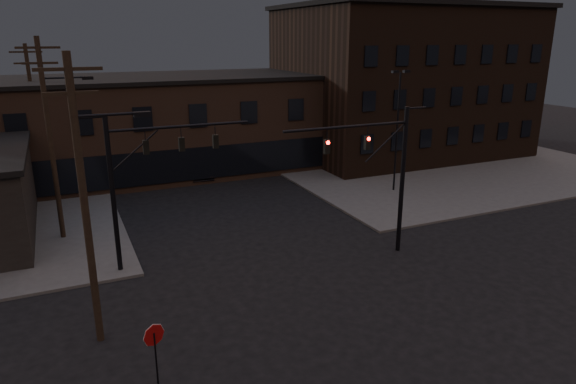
# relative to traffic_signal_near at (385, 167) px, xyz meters

# --- Properties ---
(ground) EXTENTS (140.00, 140.00, 0.00)m
(ground) POSITION_rel_traffic_signal_near_xyz_m (-5.36, -4.50, -4.93)
(ground) COLOR black
(ground) RESTS_ON ground
(sidewalk_ne) EXTENTS (30.00, 30.00, 0.15)m
(sidewalk_ne) POSITION_rel_traffic_signal_near_xyz_m (16.64, 17.50, -4.86)
(sidewalk_ne) COLOR #474744
(sidewalk_ne) RESTS_ON ground
(building_row) EXTENTS (40.00, 12.00, 8.00)m
(building_row) POSITION_rel_traffic_signal_near_xyz_m (-5.36, 23.50, -0.93)
(building_row) COLOR #4E3629
(building_row) RESTS_ON ground
(building_right) EXTENTS (22.00, 16.00, 14.00)m
(building_right) POSITION_rel_traffic_signal_near_xyz_m (16.64, 21.50, 2.07)
(building_right) COLOR black
(building_right) RESTS_ON ground
(traffic_signal_near) EXTENTS (7.12, 0.24, 8.00)m
(traffic_signal_near) POSITION_rel_traffic_signal_near_xyz_m (0.00, 0.00, 0.00)
(traffic_signal_near) COLOR black
(traffic_signal_near) RESTS_ON ground
(traffic_signal_far) EXTENTS (7.12, 0.24, 8.00)m
(traffic_signal_far) POSITION_rel_traffic_signal_near_xyz_m (-12.07, 3.50, 0.08)
(traffic_signal_far) COLOR black
(traffic_signal_far) RESTS_ON ground
(stop_sign) EXTENTS (0.72, 0.33, 2.48)m
(stop_sign) POSITION_rel_traffic_signal_near_xyz_m (-13.36, -6.49, -3.09)
(stop_sign) COLOR black
(stop_sign) RESTS_ON ground
(utility_pole_near) EXTENTS (3.70, 0.28, 11.00)m
(utility_pole_near) POSITION_rel_traffic_signal_near_xyz_m (-14.79, -2.50, 0.94)
(utility_pole_near) COLOR black
(utility_pole_near) RESTS_ON ground
(utility_pole_mid) EXTENTS (3.70, 0.28, 11.50)m
(utility_pole_mid) POSITION_rel_traffic_signal_near_xyz_m (-15.79, 9.50, 1.19)
(utility_pole_mid) COLOR black
(utility_pole_mid) RESTS_ON ground
(utility_pole_far) EXTENTS (2.20, 0.28, 11.00)m
(utility_pole_far) POSITION_rel_traffic_signal_near_xyz_m (-16.86, 21.50, 0.85)
(utility_pole_far) COLOR black
(utility_pole_far) RESTS_ON ground
(lot_light_a) EXTENTS (1.50, 0.28, 9.14)m
(lot_light_a) POSITION_rel_traffic_signal_near_xyz_m (7.64, 9.50, 0.58)
(lot_light_a) COLOR black
(lot_light_a) RESTS_ON ground
(lot_light_b) EXTENTS (1.50, 0.28, 9.14)m
(lot_light_b) POSITION_rel_traffic_signal_near_xyz_m (13.64, 14.50, 0.58)
(lot_light_b) COLOR black
(lot_light_b) RESTS_ON ground
(parked_car_lot_a) EXTENTS (4.99, 2.25, 1.66)m
(parked_car_lot_a) POSITION_rel_traffic_signal_near_xyz_m (10.25, 15.28, -3.95)
(parked_car_lot_a) COLOR black
(parked_car_lot_a) RESTS_ON sidewalk_ne
(parked_car_lot_b) EXTENTS (4.51, 1.92, 1.30)m
(parked_car_lot_b) POSITION_rel_traffic_signal_near_xyz_m (12.05, 16.69, -4.13)
(parked_car_lot_b) COLOR silver
(parked_car_lot_b) RESTS_ON sidewalk_ne
(car_crossing) EXTENTS (1.99, 5.19, 1.69)m
(car_crossing) POSITION_rel_traffic_signal_near_xyz_m (-5.06, 19.96, -4.09)
(car_crossing) COLOR black
(car_crossing) RESTS_ON ground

